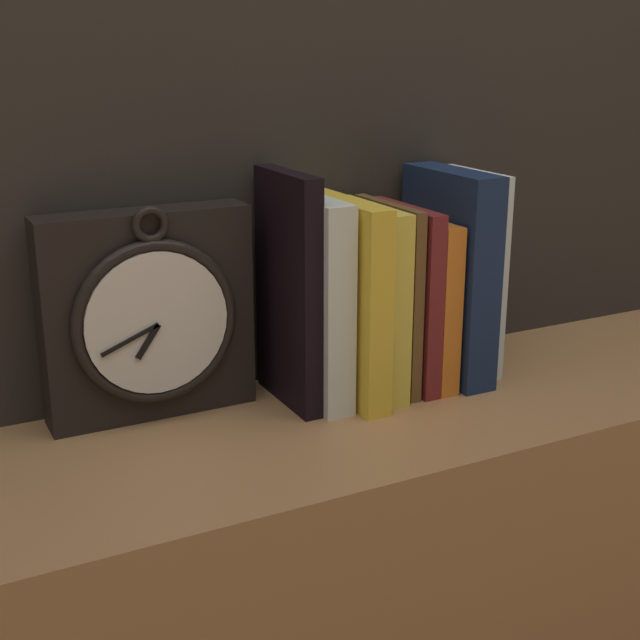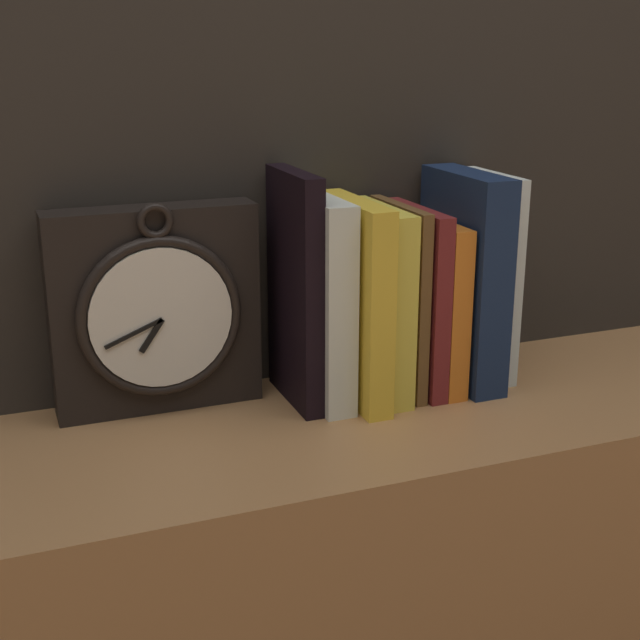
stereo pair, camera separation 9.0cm
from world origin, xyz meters
name	(u,v)px [view 2 (the right image)]	position (x,y,z in m)	size (l,w,h in m)	color
wall_back	(262,20)	(0.00, 0.17, 1.30)	(6.00, 0.05, 2.60)	#2D2823
clock	(156,310)	(-0.15, 0.11, 1.01)	(0.22, 0.06, 0.23)	black
book_slot0_black	(295,289)	(0.00, 0.07, 1.02)	(0.02, 0.12, 0.26)	black
book_slot1_white	(320,300)	(0.03, 0.07, 1.01)	(0.03, 0.13, 0.23)	silver
book_slot2_yellow	(354,301)	(0.06, 0.06, 1.01)	(0.03, 0.15, 0.22)	yellow
book_slot3_yellow	(379,301)	(0.10, 0.07, 1.00)	(0.03, 0.14, 0.21)	yellow
book_slot4_brown	(398,298)	(0.12, 0.07, 1.00)	(0.01, 0.13, 0.21)	brown
book_slot5_maroon	(414,298)	(0.14, 0.07, 1.00)	(0.02, 0.14, 0.21)	maroon
book_slot6_orange	(432,303)	(0.16, 0.07, 0.99)	(0.02, 0.14, 0.19)	orange
book_slot7_navy	(464,279)	(0.20, 0.06, 1.02)	(0.04, 0.15, 0.25)	#17284A
book_slot8_white	(485,275)	(0.24, 0.08, 1.01)	(0.03, 0.12, 0.24)	white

